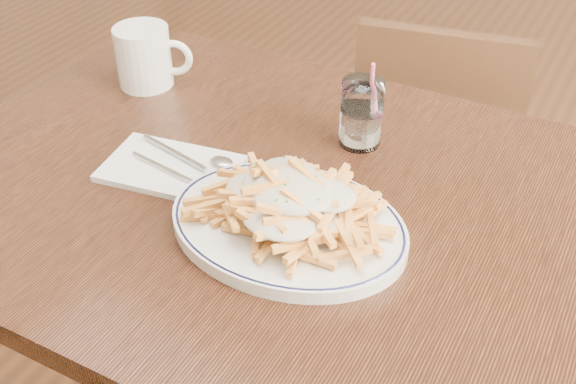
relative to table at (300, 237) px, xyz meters
The scene contains 8 objects.
table is the anchor object (origin of this frame).
chair_far 0.70m from the table, 88.56° to the left, with size 0.42×0.42×0.79m.
fries_plate 0.12m from the table, 74.74° to the right, with size 0.38×0.34×0.02m.
loaded_fries 0.16m from the table, 74.74° to the right, with size 0.25×0.20×0.07m.
napkin 0.23m from the table, 169.91° to the right, with size 0.21×0.13×0.01m, color white.
cutlery 0.23m from the table, behind, with size 0.20×0.09×0.01m.
water_glass 0.22m from the table, 84.36° to the left, with size 0.07×0.07×0.15m.
coffee_mug 0.47m from the table, 156.90° to the left, with size 0.14×0.10×0.11m.
Camera 1 is at (0.39, -0.76, 1.40)m, focal length 45.00 mm.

